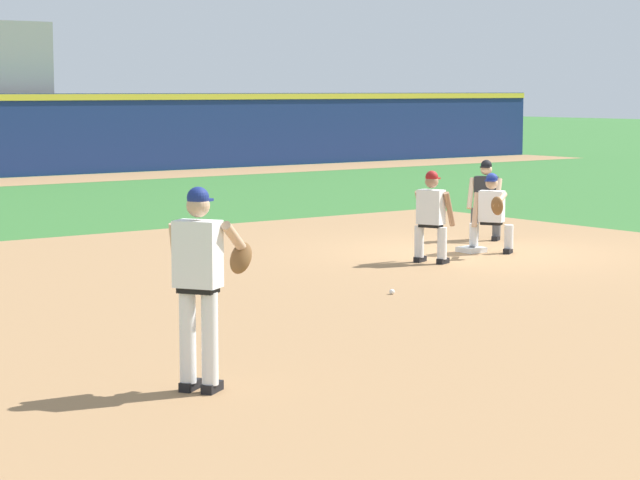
# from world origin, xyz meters

# --- Properties ---
(ground_plane) EXTENTS (160.00, 160.00, 0.00)m
(ground_plane) POSITION_xyz_m (0.00, 0.00, 0.00)
(ground_plane) COLOR #336B2D
(infield_dirt_patch) EXTENTS (18.00, 18.00, 0.01)m
(infield_dirt_patch) POSITION_xyz_m (-4.39, -2.79, 0.00)
(infield_dirt_patch) COLOR #9E754C
(infield_dirt_patch) RESTS_ON ground
(first_base_bag) EXTENTS (0.38, 0.38, 0.09)m
(first_base_bag) POSITION_xyz_m (0.00, 0.00, 0.04)
(first_base_bag) COLOR white
(first_base_bag) RESTS_ON ground
(baseball) EXTENTS (0.07, 0.07, 0.07)m
(baseball) POSITION_xyz_m (-3.89, -2.51, 0.04)
(baseball) COLOR white
(baseball) RESTS_ON ground
(pitcher) EXTENTS (0.84, 0.57, 1.86)m
(pitcher) POSITION_xyz_m (-8.74, -5.58, 1.06)
(pitcher) COLOR black
(pitcher) RESTS_ON ground
(first_baseman) EXTENTS (0.82, 1.03, 1.34)m
(first_baseman) POSITION_xyz_m (0.19, -0.27, 0.73)
(first_baseman) COLOR black
(first_baseman) RESTS_ON ground
(baserunner) EXTENTS (0.58, 0.67, 1.46)m
(baserunner) POSITION_xyz_m (-1.43, -0.56, 0.79)
(baserunner) COLOR black
(baserunner) RESTS_ON ground
(umpire) EXTENTS (0.64, 0.68, 1.46)m
(umpire) POSITION_xyz_m (1.40, 1.08, 0.79)
(umpire) COLOR black
(umpire) RESTS_ON ground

